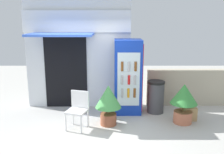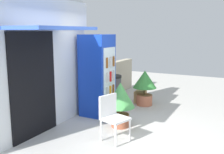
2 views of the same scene
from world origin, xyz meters
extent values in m
plane|color=beige|center=(0.00, 0.00, 0.00)|extent=(16.00, 16.00, 0.00)
cube|color=silver|center=(-0.34, 1.74, 1.52)|extent=(2.93, 0.31, 3.03)
cube|color=white|center=(-0.34, 1.54, 2.44)|extent=(2.93, 0.08, 0.58)
cube|color=blue|center=(-0.69, 1.10, 2.11)|extent=(1.65, 0.97, 0.06)
cube|color=black|center=(-0.69, 1.57, 1.03)|extent=(1.19, 0.03, 2.06)
cube|color=#1438B2|center=(1.04, 1.16, 0.99)|extent=(0.71, 0.66, 1.99)
cube|color=silver|center=(1.04, 0.82, 0.99)|extent=(0.57, 0.02, 1.39)
cube|color=red|center=(1.41, 1.16, 0.99)|extent=(0.02, 0.59, 1.79)
cylinder|color=#B2B2B7|center=(0.88, 0.80, 0.65)|extent=(0.06, 0.06, 0.24)
cylinder|color=orange|center=(1.04, 0.80, 0.65)|extent=(0.06, 0.06, 0.24)
cylinder|color=brown|center=(1.20, 0.80, 0.65)|extent=(0.06, 0.06, 0.24)
cylinder|color=#B2B2B7|center=(0.87, 0.80, 0.99)|extent=(0.06, 0.06, 0.24)
cylinder|color=red|center=(1.05, 0.80, 0.99)|extent=(0.06, 0.06, 0.24)
cylinder|color=#B2B2B7|center=(1.20, 0.80, 0.99)|extent=(0.06, 0.06, 0.24)
cylinder|color=brown|center=(0.87, 0.80, 1.34)|extent=(0.06, 0.06, 0.24)
cylinder|color=#B2B2B7|center=(1.04, 0.80, 1.34)|extent=(0.06, 0.06, 0.24)
cylinder|color=brown|center=(1.21, 0.80, 1.34)|extent=(0.06, 0.06, 0.24)
cylinder|color=white|center=(-0.44, -0.08, 0.21)|extent=(0.04, 0.04, 0.42)
cylinder|color=white|center=(-0.07, -0.20, 0.21)|extent=(0.04, 0.04, 0.42)
cylinder|color=white|center=(-0.32, 0.29, 0.21)|extent=(0.04, 0.04, 0.42)
cylinder|color=white|center=(0.04, 0.17, 0.21)|extent=(0.04, 0.04, 0.42)
cube|color=white|center=(-0.20, 0.05, 0.44)|extent=(0.55, 0.55, 0.04)
cube|color=white|center=(-0.14, 0.24, 0.66)|extent=(0.43, 0.17, 0.41)
cylinder|color=#995138|center=(0.53, 0.29, 0.14)|extent=(0.39, 0.39, 0.28)
cylinder|color=brown|center=(0.53, 0.29, 0.36)|extent=(0.05, 0.05, 0.16)
cone|color=#47994C|center=(0.53, 0.29, 0.71)|extent=(0.63, 0.63, 0.54)
cylinder|color=#BC6B4C|center=(2.36, 0.40, 0.15)|extent=(0.45, 0.45, 0.30)
cylinder|color=brown|center=(2.36, 0.40, 0.40)|extent=(0.05, 0.05, 0.21)
cone|color=#388C3D|center=(2.36, 0.40, 0.74)|extent=(0.66, 0.66, 0.48)
cylinder|color=#47474C|center=(1.81, 1.11, 0.41)|extent=(0.44, 0.44, 0.82)
cylinder|color=black|center=(1.81, 1.11, 0.85)|extent=(0.46, 0.46, 0.06)
cube|color=#B7AD93|center=(3.00, 1.75, 0.53)|extent=(2.72, 0.24, 1.07)
cube|color=tan|center=(2.56, 0.59, 0.17)|extent=(0.39, 0.33, 0.34)
camera|label=1|loc=(0.62, -5.40, 2.53)|focal=40.33mm
camera|label=2|loc=(-4.35, -2.01, 2.06)|focal=41.38mm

